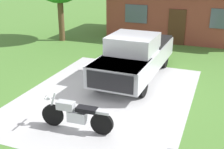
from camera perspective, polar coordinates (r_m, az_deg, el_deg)
The scene contains 5 objects.
ground_plane at distance 10.63m, azimuth -0.92°, elevation -4.16°, with size 80.00×80.00×0.00m, color #4C7E32.
driveway_pad at distance 10.63m, azimuth -0.92°, elevation -4.14°, with size 5.93×7.80×0.01m, color #BCBCBC.
motorcycle at distance 8.40m, azimuth -7.13°, elevation -7.88°, with size 2.21×0.70×1.09m.
pickup_truck at distance 12.18m, azimuth 4.77°, elevation 3.87°, with size 2.13×5.67×1.90m.
neighbor_house at distance 20.03m, azimuth 14.01°, elevation 12.44°, with size 9.60×5.60×3.50m.
Camera 1 is at (3.65, -8.92, 4.48)m, focal length 46.32 mm.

